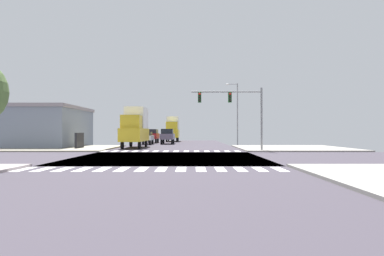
{
  "coord_description": "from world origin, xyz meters",
  "views": [
    {
      "loc": [
        1.8,
        -23.07,
        1.91
      ],
      "look_at": [
        1.87,
        10.4,
        2.31
      ],
      "focal_mm": 29.02,
      "sensor_mm": 36.0,
      "label": 1
    }
  ],
  "objects_px": {
    "bank_building": "(30,127)",
    "pickup_nearside_1": "(167,136)",
    "street_lamp": "(235,109)",
    "sedan_farside_1": "(146,137)",
    "suv_crossing_1": "(152,135)",
    "box_truck_leading_2": "(172,128)",
    "box_truck_queued_1": "(135,126)",
    "traffic_signal_mast": "(233,104)"
  },
  "relations": [
    {
      "from": "bank_building",
      "to": "pickup_nearside_1",
      "type": "height_order",
      "value": "bank_building"
    },
    {
      "from": "street_lamp",
      "to": "sedan_farside_1",
      "type": "xyz_separation_m",
      "value": [
        -13.07,
        2.06,
        -4.1
      ]
    },
    {
      "from": "pickup_nearside_1",
      "to": "bank_building",
      "type": "bearing_deg",
      "value": 31.38
    },
    {
      "from": "suv_crossing_1",
      "to": "pickup_nearside_1",
      "type": "bearing_deg",
      "value": 121.53
    },
    {
      "from": "box_truck_leading_2",
      "to": "pickup_nearside_1",
      "type": "bearing_deg",
      "value": 90.0
    },
    {
      "from": "box_truck_queued_1",
      "to": "street_lamp",
      "type": "bearing_deg",
      "value": -151.74
    },
    {
      "from": "street_lamp",
      "to": "suv_crossing_1",
      "type": "bearing_deg",
      "value": 145.57
    },
    {
      "from": "traffic_signal_mast",
      "to": "suv_crossing_1",
      "type": "distance_m",
      "value": 25.39
    },
    {
      "from": "pickup_nearside_1",
      "to": "suv_crossing_1",
      "type": "height_order",
      "value": "pickup_nearside_1"
    },
    {
      "from": "street_lamp",
      "to": "box_truck_leading_2",
      "type": "height_order",
      "value": "street_lamp"
    },
    {
      "from": "sedan_farside_1",
      "to": "box_truck_queued_1",
      "type": "bearing_deg",
      "value": 90.0
    },
    {
      "from": "street_lamp",
      "to": "box_truck_queued_1",
      "type": "height_order",
      "value": "street_lamp"
    },
    {
      "from": "pickup_nearside_1",
      "to": "box_truck_leading_2",
      "type": "distance_m",
      "value": 12.64
    },
    {
      "from": "traffic_signal_mast",
      "to": "bank_building",
      "type": "bearing_deg",
      "value": 161.69
    },
    {
      "from": "traffic_signal_mast",
      "to": "pickup_nearside_1",
      "type": "distance_m",
      "value": 19.77
    },
    {
      "from": "bank_building",
      "to": "pickup_nearside_1",
      "type": "bearing_deg",
      "value": 31.38
    },
    {
      "from": "street_lamp",
      "to": "sedan_farside_1",
      "type": "height_order",
      "value": "street_lamp"
    },
    {
      "from": "bank_building",
      "to": "suv_crossing_1",
      "type": "height_order",
      "value": "bank_building"
    },
    {
      "from": "box_truck_queued_1",
      "to": "box_truck_leading_2",
      "type": "distance_m",
      "value": 23.85
    },
    {
      "from": "suv_crossing_1",
      "to": "sedan_farside_1",
      "type": "bearing_deg",
      "value": 90.0
    },
    {
      "from": "traffic_signal_mast",
      "to": "box_truck_leading_2",
      "type": "distance_m",
      "value": 31.47
    },
    {
      "from": "street_lamp",
      "to": "box_truck_leading_2",
      "type": "relative_size",
      "value": 1.22
    },
    {
      "from": "box_truck_queued_1",
      "to": "sedan_farside_1",
      "type": "bearing_deg",
      "value": -90.0
    },
    {
      "from": "sedan_farside_1",
      "to": "suv_crossing_1",
      "type": "distance_m",
      "value": 6.9
    },
    {
      "from": "suv_crossing_1",
      "to": "box_truck_queued_1",
      "type": "height_order",
      "value": "box_truck_queued_1"
    },
    {
      "from": "suv_crossing_1",
      "to": "box_truck_leading_2",
      "type": "bearing_deg",
      "value": -111.33
    },
    {
      "from": "street_lamp",
      "to": "traffic_signal_mast",
      "type": "bearing_deg",
      "value": -99.0
    },
    {
      "from": "traffic_signal_mast",
      "to": "street_lamp",
      "type": "distance_m",
      "value": 13.94
    },
    {
      "from": "box_truck_leading_2",
      "to": "bank_building",
      "type": "bearing_deg",
      "value": 54.22
    },
    {
      "from": "traffic_signal_mast",
      "to": "box_truck_queued_1",
      "type": "height_order",
      "value": "traffic_signal_mast"
    },
    {
      "from": "traffic_signal_mast",
      "to": "box_truck_leading_2",
      "type": "xyz_separation_m",
      "value": [
        -7.89,
        30.39,
        -2.06
      ]
    },
    {
      "from": "street_lamp",
      "to": "box_truck_leading_2",
      "type": "bearing_deg",
      "value": 121.17
    },
    {
      "from": "pickup_nearside_1",
      "to": "box_truck_leading_2",
      "type": "bearing_deg",
      "value": -90.0
    },
    {
      "from": "box_truck_leading_2",
      "to": "box_truck_queued_1",
      "type": "bearing_deg",
      "value": 82.77
    },
    {
      "from": "suv_crossing_1",
      "to": "box_truck_leading_2",
      "type": "xyz_separation_m",
      "value": [
        3.0,
        7.68,
        1.17
      ]
    },
    {
      "from": "traffic_signal_mast",
      "to": "box_truck_leading_2",
      "type": "height_order",
      "value": "traffic_signal_mast"
    },
    {
      "from": "pickup_nearside_1",
      "to": "box_truck_leading_2",
      "type": "relative_size",
      "value": 0.71
    },
    {
      "from": "bank_building",
      "to": "box_truck_leading_2",
      "type": "relative_size",
      "value": 1.93
    },
    {
      "from": "pickup_nearside_1",
      "to": "sedan_farside_1",
      "type": "height_order",
      "value": "pickup_nearside_1"
    },
    {
      "from": "traffic_signal_mast",
      "to": "pickup_nearside_1",
      "type": "relative_size",
      "value": 1.38
    },
    {
      "from": "sedan_farside_1",
      "to": "box_truck_leading_2",
      "type": "xyz_separation_m",
      "value": [
        3.0,
        14.58,
        1.45
      ]
    },
    {
      "from": "bank_building",
      "to": "pickup_nearside_1",
      "type": "xyz_separation_m",
      "value": [
        16.17,
        9.86,
        -1.22
      ]
    }
  ]
}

